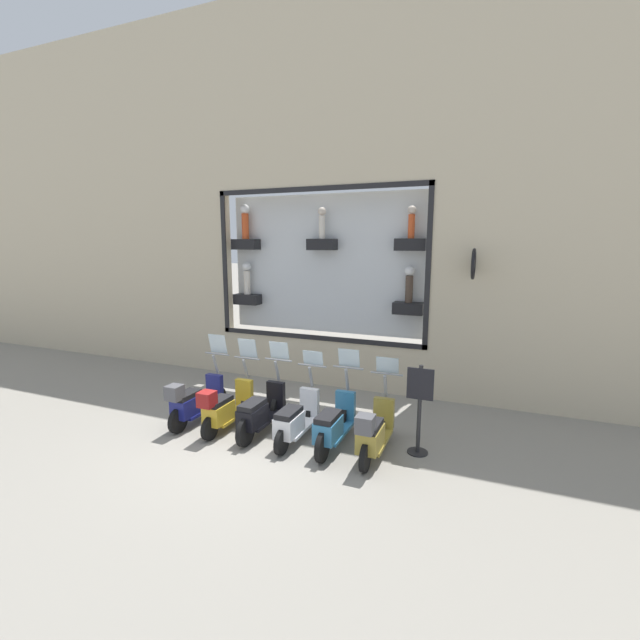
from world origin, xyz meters
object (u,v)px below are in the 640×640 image
shop_sign_post (419,407)px  scooter_olive_0 (374,432)px  scooter_yellow_4 (225,407)px  scooter_black_3 (260,412)px  scooter_navy_5 (194,401)px  scooter_teal_1 (334,424)px  scooter_white_2 (296,420)px

shop_sign_post → scooter_olive_0: bearing=122.4°
scooter_yellow_4 → shop_sign_post: scooter_yellow_4 is taller
scooter_black_3 → scooter_navy_5: size_ratio=1.01×
scooter_yellow_4 → scooter_black_3: bearing=-84.5°
scooter_teal_1 → scooter_navy_5: (-0.07, 3.00, 0.03)m
scooter_white_2 → scooter_teal_1: bearing=-89.3°
scooter_yellow_4 → scooter_navy_5: 0.75m
scooter_yellow_4 → scooter_olive_0: bearing=-90.0°
scooter_olive_0 → scooter_white_2: scooter_olive_0 is taller
scooter_teal_1 → scooter_white_2: (-0.01, 0.75, -0.03)m
scooter_teal_1 → scooter_white_2: size_ratio=1.01×
scooter_olive_0 → scooter_black_3: scooter_black_3 is taller
scooter_yellow_4 → scooter_navy_5: size_ratio=1.00×
scooter_teal_1 → scooter_navy_5: size_ratio=1.01×
scooter_white_2 → scooter_black_3: bearing=89.3°
scooter_teal_1 → scooter_black_3: bearing=90.0°
scooter_black_3 → scooter_white_2: bearing=-90.7°
scooter_white_2 → scooter_navy_5: scooter_navy_5 is taller
scooter_black_3 → shop_sign_post: scooter_black_3 is taller
scooter_teal_1 → scooter_navy_5: bearing=91.2°
scooter_olive_0 → scooter_white_2: bearing=87.7°
scooter_olive_0 → scooter_black_3: size_ratio=0.99×
scooter_teal_1 → scooter_black_3: (0.00, 1.50, -0.00)m
shop_sign_post → scooter_navy_5: bearing=95.5°
scooter_navy_5 → scooter_olive_0: bearing=-90.1°
scooter_teal_1 → scooter_white_2: scooter_teal_1 is taller
scooter_olive_0 → scooter_yellow_4: size_ratio=1.00×
scooter_teal_1 → scooter_black_3: scooter_black_3 is taller
scooter_olive_0 → shop_sign_post: bearing=-57.6°
scooter_black_3 → scooter_navy_5: scooter_navy_5 is taller
shop_sign_post → scooter_teal_1: bearing=104.2°
scooter_olive_0 → scooter_yellow_4: bearing=90.0°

